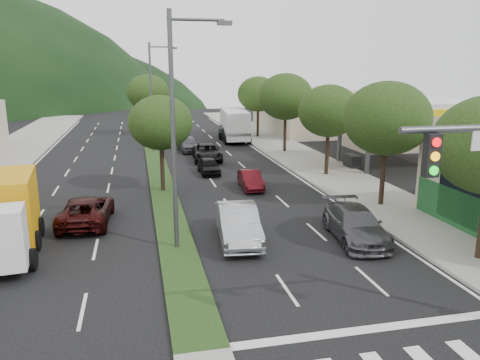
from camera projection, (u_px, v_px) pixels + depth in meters
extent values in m
plane|color=black|center=(203.00, 355.00, 12.94)|extent=(160.00, 160.00, 0.00)
cube|color=gray|center=(308.00, 162.00, 39.29)|extent=(5.00, 90.00, 0.15)
cube|color=#1A3212|center=(156.00, 161.00, 39.51)|extent=(1.60, 56.00, 0.12)
cube|color=black|center=(432.00, 155.00, 11.18)|extent=(0.35, 0.25, 1.05)
cube|color=silver|center=(402.00, 104.00, 36.66)|extent=(12.00, 8.00, 0.50)
cube|color=yellow|center=(402.00, 108.00, 36.74)|extent=(12.20, 8.20, 0.50)
cylinder|color=#47494C|center=(369.00, 145.00, 34.07)|extent=(0.36, 0.36, 4.60)
cylinder|color=#47494C|center=(464.00, 141.00, 35.76)|extent=(0.36, 0.36, 4.60)
cylinder|color=#47494C|center=(340.00, 135.00, 38.82)|extent=(0.36, 0.36, 4.60)
cylinder|color=#47494C|center=(426.00, 132.00, 40.50)|extent=(0.36, 0.36, 4.60)
cube|color=black|center=(352.00, 162.00, 36.85)|extent=(0.80, 1.60, 1.10)
cube|color=black|center=(442.00, 158.00, 38.54)|extent=(0.80, 1.60, 1.10)
cube|color=beige|center=(308.00, 110.00, 58.21)|extent=(10.00, 16.00, 5.20)
cylinder|color=black|center=(383.00, 171.00, 26.38)|extent=(0.28, 0.28, 3.81)
ellipsoid|color=black|center=(387.00, 118.00, 25.68)|extent=(4.80, 4.80, 4.08)
cylinder|color=black|center=(327.00, 150.00, 34.00)|extent=(0.28, 0.28, 3.58)
ellipsoid|color=black|center=(329.00, 111.00, 33.34)|extent=(4.40, 4.40, 3.74)
cylinder|color=black|center=(285.00, 130.00, 43.45)|extent=(0.28, 0.28, 3.92)
ellipsoid|color=black|center=(286.00, 97.00, 42.74)|extent=(5.00, 5.00, 4.25)
cylinder|color=black|center=(258.00, 120.00, 52.97)|extent=(0.28, 0.28, 3.70)
ellipsoid|color=black|center=(258.00, 94.00, 52.30)|extent=(4.60, 4.60, 3.91)
cylinder|color=black|center=(162.00, 164.00, 29.61)|extent=(0.28, 0.28, 3.36)
ellipsoid|color=black|center=(161.00, 123.00, 28.99)|extent=(4.00, 4.00, 3.40)
cylinder|color=black|center=(149.00, 119.00, 54.24)|extent=(0.28, 0.28, 3.81)
ellipsoid|color=black|center=(148.00, 92.00, 53.54)|extent=(4.80, 4.80, 4.08)
cylinder|color=#47494C|center=(173.00, 136.00, 19.37)|extent=(0.20, 0.20, 10.00)
cylinder|color=#47494C|center=(197.00, 20.00, 18.53)|extent=(2.20, 0.12, 0.12)
cube|color=#47494C|center=(225.00, 23.00, 18.78)|extent=(0.60, 0.25, 0.18)
cylinder|color=#47494C|center=(151.00, 99.00, 43.10)|extent=(0.20, 0.20, 10.00)
cylinder|color=#47494C|center=(162.00, 47.00, 42.26)|extent=(2.20, 0.12, 0.12)
cube|color=#47494C|center=(174.00, 48.00, 42.52)|extent=(0.60, 0.25, 0.18)
imported|color=#9D9FA4|center=(238.00, 224.00, 21.33)|extent=(2.19, 5.13, 1.64)
imported|color=black|center=(86.00, 210.00, 23.73)|extent=(2.67, 5.25, 1.42)
imported|color=black|center=(209.00, 166.00, 35.00)|extent=(1.46, 3.51, 1.19)
imported|color=#47474C|center=(355.00, 224.00, 21.48)|extent=(2.68, 5.35, 1.49)
imported|color=#460B11|center=(251.00, 180.00, 30.68)|extent=(1.46, 3.68, 1.19)
imported|color=black|center=(207.00, 153.00, 39.86)|extent=(2.66, 5.18, 1.40)
imported|color=#4B4A4F|center=(188.00, 144.00, 44.38)|extent=(2.02, 4.33, 1.43)
imported|color=black|center=(231.00, 135.00, 50.21)|extent=(2.23, 5.33, 1.54)
cube|color=orange|center=(7.00, 209.00, 20.60)|extent=(2.75, 4.41, 3.09)
cube|color=black|center=(8.00, 242.00, 20.16)|extent=(2.63, 5.96, 0.30)
cylinder|color=black|center=(32.00, 260.00, 18.25)|extent=(0.40, 0.92, 0.90)
cylinder|color=black|center=(36.00, 241.00, 20.25)|extent=(0.40, 0.92, 0.90)
cylinder|color=black|center=(39.00, 227.00, 22.06)|extent=(0.40, 0.92, 0.90)
cube|color=silver|center=(234.00, 123.00, 51.08)|extent=(3.23, 8.85, 2.89)
cube|color=slate|center=(234.00, 130.00, 51.25)|extent=(3.29, 8.86, 0.34)
cylinder|color=black|center=(221.00, 132.00, 54.62)|extent=(0.42, 0.89, 0.87)
cylinder|color=black|center=(241.00, 132.00, 54.90)|extent=(0.42, 0.89, 0.87)
cylinder|color=black|center=(222.00, 133.00, 53.62)|extent=(0.42, 0.89, 0.87)
cylinder|color=black|center=(242.00, 133.00, 53.90)|extent=(0.42, 0.89, 0.87)
cylinder|color=black|center=(226.00, 141.00, 48.27)|extent=(0.42, 0.89, 0.87)
cylinder|color=black|center=(249.00, 140.00, 48.55)|extent=(0.42, 0.89, 0.87)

